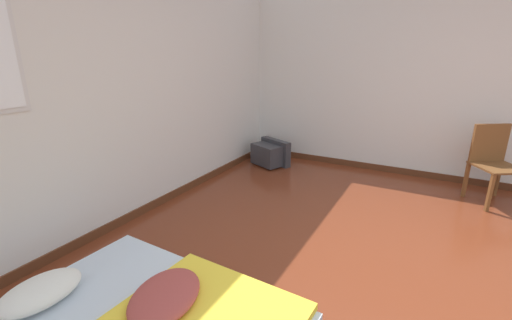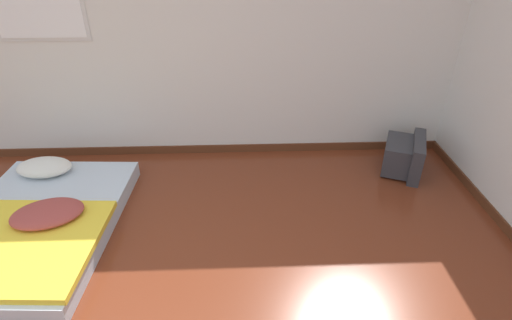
% 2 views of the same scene
% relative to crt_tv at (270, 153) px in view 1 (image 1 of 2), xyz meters
% --- Properties ---
extents(ground_plane, '(20.00, 20.00, 0.00)m').
position_rel_crt_tv_xyz_m(ground_plane, '(-2.32, -2.34, -0.18)').
color(ground_plane, maroon).
extents(wall_back, '(8.12, 0.08, 2.60)m').
position_rel_crt_tv_xyz_m(wall_back, '(-2.33, 0.51, 1.11)').
color(wall_back, silver).
rests_on(wall_back, ground_plane).
extents(wall_right, '(0.08, 8.03, 2.60)m').
position_rel_crt_tv_xyz_m(wall_right, '(0.57, -2.34, 1.10)').
color(wall_right, silver).
rests_on(wall_right, ground_plane).
extents(crt_tv, '(0.54, 0.62, 0.39)m').
position_rel_crt_tv_xyz_m(crt_tv, '(0.00, 0.00, 0.00)').
color(crt_tv, '#333338').
rests_on(crt_tv, ground_plane).
extents(wooden_chair, '(0.62, 0.62, 0.90)m').
position_rel_crt_tv_xyz_m(wooden_chair, '(0.06, -2.82, 0.34)').
color(wooden_chair, brown).
rests_on(wooden_chair, ground_plane).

